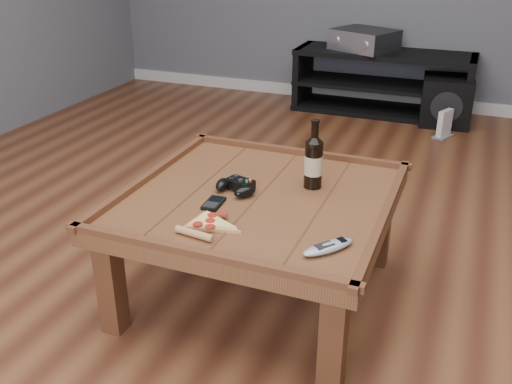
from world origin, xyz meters
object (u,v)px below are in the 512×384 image
at_px(subwoofer, 446,101).
at_px(game_console, 444,125).
at_px(pizza_slice, 208,225).
at_px(av_receiver, 364,40).
at_px(beer_bottle, 314,161).
at_px(coffee_table, 259,210).
at_px(game_controller, 236,186).
at_px(smartphone, 214,203).
at_px(media_console, 382,83).
at_px(remote_control, 328,247).

bearing_deg(subwoofer, game_console, -90.86).
xyz_separation_m(pizza_slice, game_console, (0.62, 2.60, -0.37)).
bearing_deg(av_receiver, beer_bottle, -58.09).
distance_m(coffee_table, game_controller, 0.13).
bearing_deg(subwoofer, av_receiver, 165.49).
bearing_deg(pizza_slice, game_console, 84.27).
bearing_deg(smartphone, media_console, 84.55).
bearing_deg(pizza_slice, game_controller, 102.06).
xyz_separation_m(coffee_table, game_console, (0.54, 2.30, -0.30)).
xyz_separation_m(media_console, remote_control, (0.36, -3.05, 0.22)).
relative_size(beer_bottle, smartphone, 2.45).
xyz_separation_m(game_controller, av_receiver, (-0.08, 2.74, 0.10)).
xyz_separation_m(coffee_table, smartphone, (-0.13, -0.13, 0.07)).
distance_m(game_controller, remote_control, 0.55).
bearing_deg(media_console, subwoofer, -12.25).
xyz_separation_m(coffee_table, subwoofer, (0.52, 2.64, -0.21)).
height_order(beer_bottle, remote_control, beer_bottle).
xyz_separation_m(beer_bottle, subwoofer, (0.35, 2.48, -0.38)).
bearing_deg(subwoofer, smartphone, -108.80).
relative_size(subwoofer, game_console, 1.96).
xyz_separation_m(pizza_slice, subwoofer, (0.59, 2.93, -0.28)).
xyz_separation_m(game_controller, remote_control, (0.45, -0.30, -0.01)).
distance_m(smartphone, subwoofer, 2.86).
xyz_separation_m(beer_bottle, av_receiver, (-0.34, 2.58, 0.02)).
distance_m(media_console, beer_bottle, 2.61).
xyz_separation_m(beer_bottle, game_controller, (-0.27, -0.16, -0.09)).
height_order(media_console, beer_bottle, beer_bottle).
bearing_deg(pizza_slice, remote_control, 7.31).
bearing_deg(game_controller, subwoofer, 92.99).
relative_size(media_console, beer_bottle, 5.01).
height_order(media_console, av_receiver, av_receiver).
xyz_separation_m(beer_bottle, pizza_slice, (-0.24, -0.46, -0.10)).
relative_size(pizza_slice, game_console, 1.36).
height_order(subwoofer, game_console, subwoofer).
distance_m(pizza_slice, av_receiver, 3.05).
bearing_deg(game_controller, av_receiver, 107.67).
distance_m(coffee_table, remote_control, 0.47).
relative_size(beer_bottle, pizza_slice, 1.01).
distance_m(beer_bottle, remote_control, 0.51).
distance_m(coffee_table, game_console, 2.39).
bearing_deg(av_receiver, game_console, -7.18).
distance_m(subwoofer, game_console, 0.35).
bearing_deg(smartphone, game_console, 71.66).
distance_m(av_receiver, game_console, 0.97).
bearing_deg(game_console, remote_control, -69.86).
bearing_deg(remote_control, subwoofer, 125.28).
bearing_deg(game_controller, media_console, 104.09).
distance_m(remote_control, game_console, 2.64).
relative_size(smartphone, game_console, 0.56).
relative_size(pizza_slice, av_receiver, 0.49).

